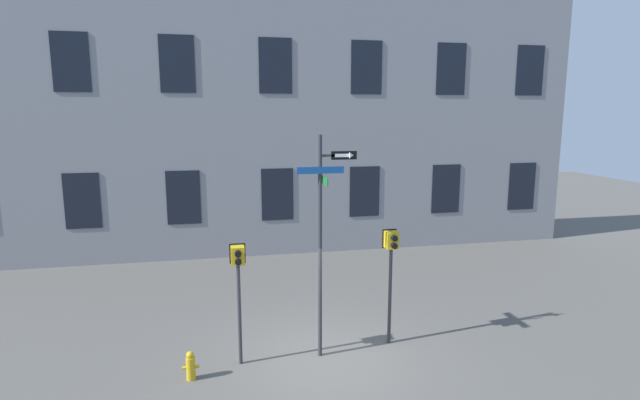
% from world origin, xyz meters
% --- Properties ---
extents(ground_plane, '(60.00, 60.00, 0.00)m').
position_xyz_m(ground_plane, '(0.00, 0.00, 0.00)').
color(ground_plane, '#595651').
extents(building_facade, '(24.00, 0.64, 14.14)m').
position_xyz_m(building_facade, '(-0.00, 8.77, 7.07)').
color(building_facade, gray).
rests_on(building_facade, ground_plane).
extents(street_sign_pole, '(1.30, 0.96, 4.96)m').
position_xyz_m(street_sign_pole, '(-0.02, 0.22, 2.88)').
color(street_sign_pole, '#2D2D33').
rests_on(street_sign_pole, ground_plane).
extents(pedestrian_signal_left, '(0.34, 0.40, 2.67)m').
position_xyz_m(pedestrian_signal_left, '(-1.85, 0.21, 2.07)').
color(pedestrian_signal_left, '#2D2D33').
rests_on(pedestrian_signal_left, ground_plane).
extents(pedestrian_signal_right, '(0.34, 0.40, 2.75)m').
position_xyz_m(pedestrian_signal_right, '(1.66, 0.50, 2.13)').
color(pedestrian_signal_right, '#2D2D33').
rests_on(pedestrian_signal_right, ground_plane).
extents(fire_hydrant, '(0.35, 0.19, 0.61)m').
position_xyz_m(fire_hydrant, '(-2.88, -0.24, 0.30)').
color(fire_hydrant, gold).
rests_on(fire_hydrant, ground_plane).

